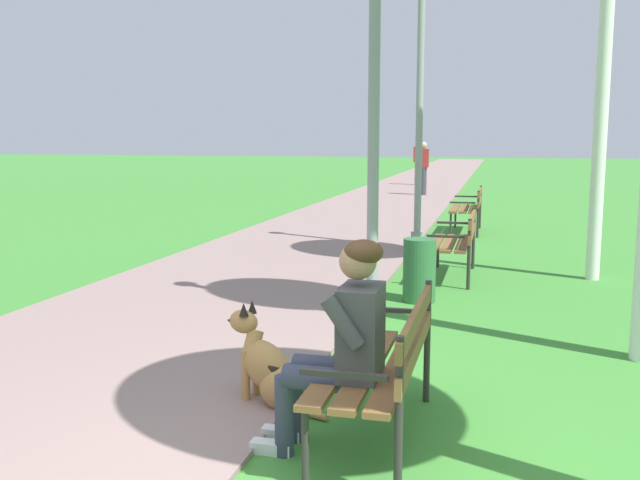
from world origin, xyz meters
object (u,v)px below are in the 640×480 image
person_seated_on_near_bench (342,339)px  lamp_post_mid (420,112)px  pedestrian_distant (423,169)px  park_bench_mid (457,238)px  park_bench_far (470,206)px  litter_bin (419,270)px  dog_shepherd (272,370)px  lamp_post_near (374,116)px  pedestrian_further_distant (418,163)px  park_bench_near (385,358)px

person_seated_on_near_bench → lamp_post_mid: 7.62m
lamp_post_mid → pedestrian_distant: size_ratio=2.57×
park_bench_mid → park_bench_far: (-0.04, 4.48, 0.00)m
park_bench_mid → litter_bin: (-0.32, -1.45, -0.16)m
person_seated_on_near_bench → dog_shepherd: 0.93m
park_bench_far → person_seated_on_near_bench: bearing=-91.6°
park_bench_mid → lamp_post_near: 2.95m
lamp_post_near → lamp_post_mid: 4.54m
lamp_post_near → pedestrian_distant: bearing=94.3°
lamp_post_near → park_bench_mid: bearing=74.9°
litter_bin → pedestrian_further_distant: 18.73m
park_bench_mid → lamp_post_near: (-0.67, -2.46, 1.48)m
park_bench_mid → park_bench_far: same height
person_seated_on_near_bench → pedestrian_distant: bearing=94.7°
litter_bin → pedestrian_further_distant: bearing=96.6°
park_bench_mid → pedestrian_distant: (-1.79, 12.60, 0.33)m
person_seated_on_near_bench → litter_bin: bearing=90.0°
litter_bin → pedestrian_distant: bearing=96.0°
lamp_post_mid → pedestrian_further_distant: size_ratio=2.57×
park_bench_far → park_bench_mid: bearing=-89.5°
park_bench_near → litter_bin: 3.69m
pedestrian_distant → park_bench_mid: bearing=-81.9°
person_seated_on_near_bench → lamp_post_near: (-0.35, 2.91, 1.32)m
person_seated_on_near_bench → pedestrian_distant: 18.03m
park_bench_far → person_seated_on_near_bench: (-0.28, -9.86, 0.17)m
litter_bin → park_bench_mid: bearing=77.7°
dog_shepherd → pedestrian_further_distant: 22.01m
litter_bin → pedestrian_distant: 14.14m
person_seated_on_near_bench → pedestrian_distant: size_ratio=0.76×
park_bench_near → park_bench_mid: bearing=88.8°
person_seated_on_near_bench → lamp_post_near: 3.21m
lamp_post_mid → pedestrian_further_distant: 15.22m
park_bench_near → park_bench_far: (0.07, 9.61, 0.00)m
park_bench_mid → person_seated_on_near_bench: bearing=-93.4°
lamp_post_near → lamp_post_mid: lamp_post_mid is taller
pedestrian_distant → litter_bin: bearing=-84.0°
park_bench_far → litter_bin: park_bench_far is taller
park_bench_near → dog_shepherd: size_ratio=1.86×
person_seated_on_near_bench → dog_shepherd: bearing=137.0°
park_bench_far → lamp_post_near: 7.13m
park_bench_mid → pedestrian_distant: 12.73m
park_bench_near → pedestrian_further_distant: (-2.36, 22.27, 0.33)m
lamp_post_mid → pedestrian_further_distant: bearing=96.5°
lamp_post_near → litter_bin: bearing=70.9°
park_bench_far → dog_shepherd: bearing=-95.4°
park_bench_far → lamp_post_mid: 3.02m
pedestrian_further_distant → person_seated_on_near_bench: bearing=-84.5°
park_bench_near → lamp_post_near: lamp_post_near is taller
person_seated_on_near_bench → litter_bin: size_ratio=1.79×
lamp_post_near → pedestrian_distant: (-1.13, 15.06, -1.15)m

